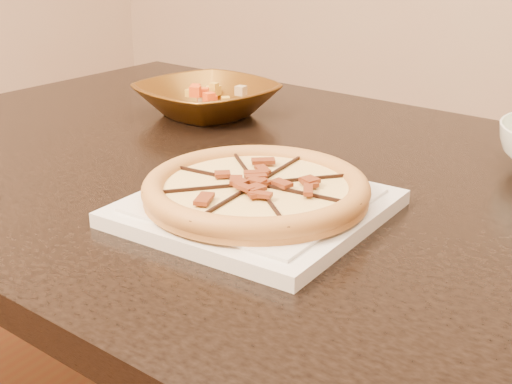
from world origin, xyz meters
TOP-DOWN VIEW (x-y plane):
  - dining_table at (0.03, 0.07)m, footprint 1.49×1.04m
  - plate at (0.11, -0.09)m, footprint 0.29×0.29m
  - pizza at (0.11, -0.09)m, footprint 0.27×0.27m
  - bronze_bowl at (-0.22, 0.25)m, footprint 0.28×0.28m
  - mixed_dish at (-0.22, 0.25)m, footprint 0.09×0.11m

SIDE VIEW (x-z plane):
  - dining_table at x=0.03m, z-range 0.27..1.02m
  - plate at x=0.11m, z-range 0.75..0.77m
  - bronze_bowl at x=-0.22m, z-range 0.75..0.81m
  - pizza at x=0.11m, z-range 0.77..0.80m
  - mixed_dish at x=-0.22m, z-range 0.81..0.84m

